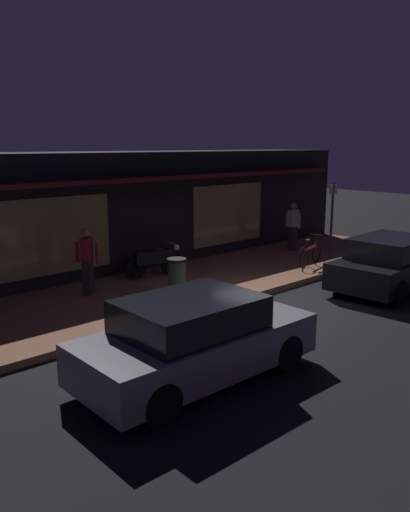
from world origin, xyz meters
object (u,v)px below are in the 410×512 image
(person_bystander, at_px, (293,226))
(parked_car_near, at_px, (195,339))
(trash_bin, at_px, (177,277))
(bicycle_parked, at_px, (310,254))
(sign_post, at_px, (332,212))
(person_photographer, at_px, (87,260))
(parked_car_far, at_px, (391,263))
(motorcycle, at_px, (155,259))

(person_bystander, bearing_deg, parked_car_near, -150.88)
(trash_bin, bearing_deg, bicycle_parked, -3.43)
(bicycle_parked, xyz_separation_m, sign_post, (2.36, 0.85, 1.00))
(person_photographer, distance_m, parked_car_far, 7.98)
(motorcycle, bearing_deg, bicycle_parked, -25.95)
(parked_car_near, distance_m, parked_car_far, 7.56)
(trash_bin, bearing_deg, parked_car_far, -31.55)
(person_bystander, bearing_deg, parked_car_far, -109.68)
(person_bystander, distance_m, parked_car_far, 4.86)
(person_photographer, distance_m, parked_car_near, 5.25)
(bicycle_parked, distance_m, person_bystander, 2.40)
(person_photographer, relative_size, parked_car_near, 0.40)
(trash_bin, distance_m, parked_car_near, 4.42)
(trash_bin, relative_size, parked_car_far, 0.22)
(motorcycle, bearing_deg, person_bystander, -3.01)
(parked_car_near, relative_size, parked_car_far, 0.99)
(sign_post, bearing_deg, person_photographer, 173.62)
(bicycle_parked, height_order, sign_post, sign_post)
(parked_car_far, bearing_deg, motorcycle, 130.97)
(person_photographer, height_order, sign_post, sign_post)
(person_photographer, height_order, parked_car_far, person_photographer)
(person_photographer, bearing_deg, parked_car_near, -101.25)
(person_photographer, xyz_separation_m, sign_post, (9.05, -1.01, 0.48))
(motorcycle, bearing_deg, parked_car_near, -121.41)
(bicycle_parked, xyz_separation_m, trash_bin, (-5.11, 0.31, 0.11))
(motorcycle, height_order, bicycle_parked, motorcycle)
(trash_bin, bearing_deg, person_bystander, 13.06)
(motorcycle, relative_size, trash_bin, 1.80)
(motorcycle, relative_size, person_bystander, 1.01)
(parked_car_far, bearing_deg, person_photographer, 144.85)
(bicycle_parked, distance_m, parked_car_far, 2.74)
(person_photographer, bearing_deg, trash_bin, -44.64)
(person_bystander, height_order, parked_car_far, person_bystander)
(sign_post, height_order, parked_car_near, sign_post)
(trash_bin, distance_m, parked_car_far, 5.80)
(motorcycle, xyz_separation_m, person_photographer, (-2.29, -0.28, 0.38))
(motorcycle, distance_m, parked_car_near, 6.35)
(bicycle_parked, bearing_deg, parked_car_near, -156.96)
(parked_car_near, bearing_deg, sign_post, 22.28)
(bicycle_parked, bearing_deg, motorcycle, 154.05)
(motorcycle, bearing_deg, trash_bin, -111.29)
(trash_bin, bearing_deg, motorcycle, 68.71)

